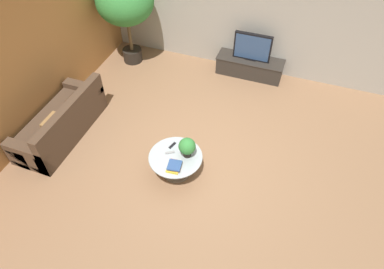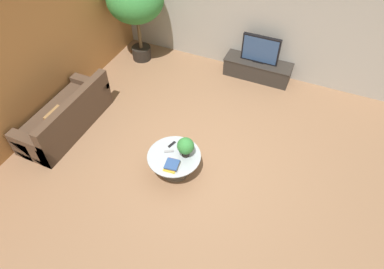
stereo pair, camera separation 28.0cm
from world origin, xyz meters
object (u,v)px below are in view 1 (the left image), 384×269
object	(u,v)px
media_console	(250,66)
television	(252,47)
couch_by_wall	(62,123)
potted_palm_tall	(125,3)
potted_plant_tabletop	(187,147)
coffee_table	(176,161)

from	to	relation	value
media_console	television	world-z (taller)	television
couch_by_wall	potted_palm_tall	world-z (taller)	potted_palm_tall
potted_plant_tabletop	coffee_table	bearing A→B (deg)	-152.97
coffee_table	couch_by_wall	bearing A→B (deg)	176.79
television	coffee_table	size ratio (longest dim) A/B	0.91
potted_palm_tall	potted_plant_tabletop	bearing A→B (deg)	-48.31
television	couch_by_wall	xyz separation A→B (m)	(-2.94, -3.14, -0.45)
media_console	television	bearing A→B (deg)	-90.00
coffee_table	potted_plant_tabletop	size ratio (longest dim) A/B	2.41
potted_plant_tabletop	television	bearing A→B (deg)	83.63
television	coffee_table	world-z (taller)	television
couch_by_wall	media_console	bearing A→B (deg)	136.85
couch_by_wall	potted_palm_tall	xyz separation A→B (m)	(0.12, 2.73, 1.18)
couch_by_wall	television	bearing A→B (deg)	136.83
potted_plant_tabletop	couch_by_wall	bearing A→B (deg)	179.02
media_console	coffee_table	bearing A→B (deg)	-99.25
potted_palm_tall	couch_by_wall	bearing A→B (deg)	-92.45
television	potted_palm_tall	distance (m)	2.95
media_console	potted_palm_tall	distance (m)	3.11
media_console	coffee_table	xyz separation A→B (m)	(-0.53, -3.27, 0.07)
television	media_console	bearing A→B (deg)	90.00
media_console	coffee_table	world-z (taller)	same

